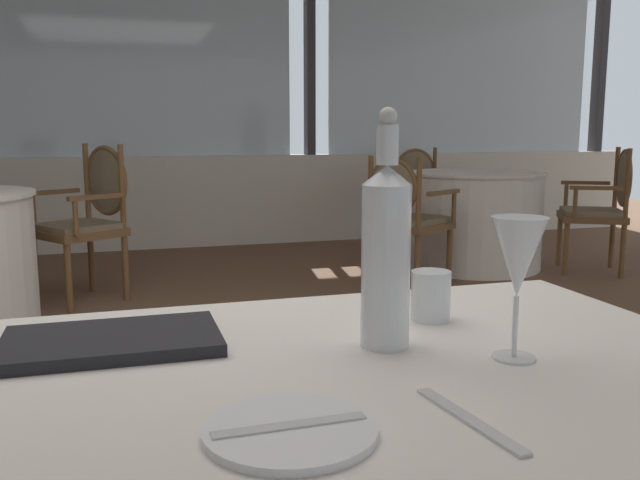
{
  "coord_description": "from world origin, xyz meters",
  "views": [
    {
      "loc": [
        -0.22,
        -2.1,
        1.1
      ],
      "look_at": [
        0.1,
        -1.05,
        0.92
      ],
      "focal_mm": 38.61,
      "sensor_mm": 36.0,
      "label": 1
    }
  ],
  "objects_px": {
    "menu_book": "(112,341)",
    "dining_chair_1_1": "(605,201)",
    "dining_chair_1_2": "(421,189)",
    "dining_chair_0_2": "(91,210)",
    "dining_chair_1_0": "(404,211)",
    "wine_glass": "(518,260)",
    "side_plate": "(290,430)",
    "water_bottle": "(386,251)",
    "water_tumbler": "(431,296)"
  },
  "relations": [
    {
      "from": "menu_book",
      "to": "dining_chair_1_0",
      "type": "bearing_deg",
      "value": 59.62
    },
    {
      "from": "wine_glass",
      "to": "water_tumbler",
      "type": "height_order",
      "value": "wine_glass"
    },
    {
      "from": "side_plate",
      "to": "dining_chair_1_1",
      "type": "distance_m",
      "value": 5.02
    },
    {
      "from": "menu_book",
      "to": "dining_chair_1_2",
      "type": "distance_m",
      "value": 5.47
    },
    {
      "from": "side_plate",
      "to": "dining_chair_1_0",
      "type": "bearing_deg",
      "value": 64.38
    },
    {
      "from": "side_plate",
      "to": "dining_chair_1_2",
      "type": "xyz_separation_m",
      "value": [
        2.56,
        5.11,
        -0.22
      ]
    },
    {
      "from": "side_plate",
      "to": "menu_book",
      "type": "height_order",
      "value": "menu_book"
    },
    {
      "from": "wine_glass",
      "to": "dining_chair_1_1",
      "type": "relative_size",
      "value": 0.22
    },
    {
      "from": "water_tumbler",
      "to": "dining_chair_0_2",
      "type": "xyz_separation_m",
      "value": [
        -0.67,
        3.55,
        -0.22
      ]
    },
    {
      "from": "dining_chair_1_2",
      "to": "dining_chair_0_2",
      "type": "bearing_deg",
      "value": -68.64
    },
    {
      "from": "side_plate",
      "to": "menu_book",
      "type": "distance_m",
      "value": 0.43
    },
    {
      "from": "side_plate",
      "to": "dining_chair_1_2",
      "type": "bearing_deg",
      "value": 63.36
    },
    {
      "from": "dining_chair_0_2",
      "to": "menu_book",
      "type": "bearing_deg",
      "value": 58.85
    },
    {
      "from": "side_plate",
      "to": "wine_glass",
      "type": "relative_size",
      "value": 0.93
    },
    {
      "from": "menu_book",
      "to": "dining_chair_1_0",
      "type": "distance_m",
      "value": 3.8
    },
    {
      "from": "water_bottle",
      "to": "menu_book",
      "type": "bearing_deg",
      "value": 164.12
    },
    {
      "from": "wine_glass",
      "to": "water_tumbler",
      "type": "xyz_separation_m",
      "value": [
        -0.03,
        0.23,
        -0.11
      ]
    },
    {
      "from": "side_plate",
      "to": "menu_book",
      "type": "relative_size",
      "value": 0.6
    },
    {
      "from": "water_bottle",
      "to": "dining_chair_1_1",
      "type": "bearing_deg",
      "value": 46.71
    },
    {
      "from": "menu_book",
      "to": "dining_chair_1_1",
      "type": "relative_size",
      "value": 0.34
    },
    {
      "from": "wine_glass",
      "to": "dining_chair_1_1",
      "type": "distance_m",
      "value": 4.67
    },
    {
      "from": "wine_glass",
      "to": "dining_chair_0_2",
      "type": "distance_m",
      "value": 3.86
    },
    {
      "from": "wine_glass",
      "to": "dining_chair_0_2",
      "type": "relative_size",
      "value": 0.21
    },
    {
      "from": "side_plate",
      "to": "dining_chair_1_0",
      "type": "xyz_separation_m",
      "value": [
        1.75,
        3.65,
        -0.23
      ]
    },
    {
      "from": "side_plate",
      "to": "wine_glass",
      "type": "distance_m",
      "value": 0.44
    },
    {
      "from": "menu_book",
      "to": "dining_chair_0_2",
      "type": "height_order",
      "value": "dining_chair_0_2"
    },
    {
      "from": "side_plate",
      "to": "menu_book",
      "type": "xyz_separation_m",
      "value": [
        -0.19,
        0.38,
        0.01
      ]
    },
    {
      "from": "water_bottle",
      "to": "menu_book",
      "type": "xyz_separation_m",
      "value": [
        -0.41,
        0.12,
        -0.14
      ]
    },
    {
      "from": "menu_book",
      "to": "side_plate",
      "type": "bearing_deg",
      "value": -63.48
    },
    {
      "from": "wine_glass",
      "to": "menu_book",
      "type": "height_order",
      "value": "wine_glass"
    },
    {
      "from": "side_plate",
      "to": "water_bottle",
      "type": "xyz_separation_m",
      "value": [
        0.22,
        0.26,
        0.15
      ]
    },
    {
      "from": "wine_glass",
      "to": "water_tumbler",
      "type": "distance_m",
      "value": 0.25
    },
    {
      "from": "water_bottle",
      "to": "dining_chair_1_2",
      "type": "relative_size",
      "value": 0.4
    },
    {
      "from": "dining_chair_0_2",
      "to": "dining_chair_1_1",
      "type": "distance_m",
      "value": 3.75
    },
    {
      "from": "dining_chair_0_2",
      "to": "dining_chair_1_0",
      "type": "xyz_separation_m",
      "value": [
        2.06,
        -0.28,
        -0.05
      ]
    },
    {
      "from": "water_bottle",
      "to": "dining_chair_1_1",
      "type": "distance_m",
      "value": 4.69
    },
    {
      "from": "water_bottle",
      "to": "dining_chair_1_2",
      "type": "height_order",
      "value": "water_bottle"
    },
    {
      "from": "dining_chair_1_1",
      "to": "water_bottle",
      "type": "bearing_deg",
      "value": 75.81
    },
    {
      "from": "water_bottle",
      "to": "dining_chair_0_2",
      "type": "xyz_separation_m",
      "value": [
        -0.53,
        3.66,
        -0.33
      ]
    },
    {
      "from": "water_bottle",
      "to": "wine_glass",
      "type": "height_order",
      "value": "water_bottle"
    },
    {
      "from": "dining_chair_1_0",
      "to": "dining_chair_1_1",
      "type": "distance_m",
      "value": 1.68
    },
    {
      "from": "water_bottle",
      "to": "dining_chair_0_2",
      "type": "height_order",
      "value": "water_bottle"
    },
    {
      "from": "water_tumbler",
      "to": "dining_chair_1_0",
      "type": "xyz_separation_m",
      "value": [
        1.39,
        3.27,
        -0.27
      ]
    },
    {
      "from": "menu_book",
      "to": "dining_chair_1_0",
      "type": "height_order",
      "value": "dining_chair_1_0"
    },
    {
      "from": "side_plate",
      "to": "dining_chair_0_2",
      "type": "distance_m",
      "value": 3.95
    },
    {
      "from": "side_plate",
      "to": "dining_chair_1_2",
      "type": "height_order",
      "value": "dining_chair_1_2"
    },
    {
      "from": "side_plate",
      "to": "dining_chair_0_2",
      "type": "relative_size",
      "value": 0.2
    },
    {
      "from": "dining_chair_1_1",
      "to": "dining_chair_1_2",
      "type": "distance_m",
      "value": 1.68
    },
    {
      "from": "menu_book",
      "to": "water_tumbler",
      "type": "bearing_deg",
      "value": 0.13
    },
    {
      "from": "menu_book",
      "to": "dining_chair_0_2",
      "type": "relative_size",
      "value": 0.33
    }
  ]
}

